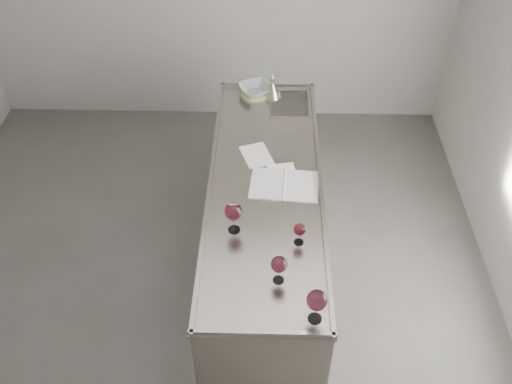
{
  "coord_description": "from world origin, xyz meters",
  "views": [
    {
      "loc": [
        0.51,
        -2.56,
        3.46
      ],
      "look_at": [
        0.44,
        0.12,
        1.02
      ],
      "focal_mm": 40.0,
      "sensor_mm": 36.0,
      "label": 1
    }
  ],
  "objects_px": {
    "wine_glass_small": "(300,230)",
    "wine_funnel": "(272,90)",
    "wine_glass_left": "(233,212)",
    "ceramic_bowl": "(255,89)",
    "wine_glass_right": "(317,301)",
    "counter": "(265,231)",
    "notebook": "(284,185)",
    "wine_glass_middle": "(279,265)"
  },
  "relations": [
    {
      "from": "wine_glass_middle",
      "to": "wine_glass_left",
      "type": "bearing_deg",
      "value": 125.01
    },
    {
      "from": "ceramic_bowl",
      "to": "wine_funnel",
      "type": "relative_size",
      "value": 1.16
    },
    {
      "from": "wine_glass_small",
      "to": "wine_funnel",
      "type": "bearing_deg",
      "value": 95.97
    },
    {
      "from": "notebook",
      "to": "counter",
      "type": "bearing_deg",
      "value": 171.98
    },
    {
      "from": "wine_glass_small",
      "to": "ceramic_bowl",
      "type": "bearing_deg",
      "value": 100.59
    },
    {
      "from": "wine_glass_middle",
      "to": "wine_glass_small",
      "type": "distance_m",
      "value": 0.32
    },
    {
      "from": "wine_glass_left",
      "to": "wine_glass_small",
      "type": "relative_size",
      "value": 1.42
    },
    {
      "from": "ceramic_bowl",
      "to": "wine_funnel",
      "type": "bearing_deg",
      "value": -12.01
    },
    {
      "from": "wine_glass_left",
      "to": "wine_glass_middle",
      "type": "bearing_deg",
      "value": -54.99
    },
    {
      "from": "wine_glass_small",
      "to": "counter",
      "type": "bearing_deg",
      "value": 111.13
    },
    {
      "from": "wine_glass_left",
      "to": "ceramic_bowl",
      "type": "relative_size",
      "value": 0.87
    },
    {
      "from": "ceramic_bowl",
      "to": "wine_glass_left",
      "type": "bearing_deg",
      "value": -93.41
    },
    {
      "from": "wine_glass_middle",
      "to": "notebook",
      "type": "relative_size",
      "value": 0.38
    },
    {
      "from": "wine_glass_left",
      "to": "notebook",
      "type": "bearing_deg",
      "value": 52.93
    },
    {
      "from": "wine_glass_middle",
      "to": "ceramic_bowl",
      "type": "relative_size",
      "value": 0.75
    },
    {
      "from": "wine_glass_left",
      "to": "wine_glass_right",
      "type": "xyz_separation_m",
      "value": [
        0.46,
        -0.64,
        0.0
      ]
    },
    {
      "from": "counter",
      "to": "wine_glass_middle",
      "type": "relative_size",
      "value": 13.23
    },
    {
      "from": "wine_glass_middle",
      "to": "counter",
      "type": "bearing_deg",
      "value": 95.83
    },
    {
      "from": "counter",
      "to": "wine_glass_left",
      "type": "xyz_separation_m",
      "value": [
        -0.19,
        -0.44,
        0.62
      ]
    },
    {
      "from": "ceramic_bowl",
      "to": "wine_funnel",
      "type": "distance_m",
      "value": 0.14
    },
    {
      "from": "wine_funnel",
      "to": "wine_glass_right",
      "type": "bearing_deg",
      "value": -83.75
    },
    {
      "from": "wine_glass_middle",
      "to": "wine_glass_right",
      "type": "xyz_separation_m",
      "value": [
        0.19,
        -0.25,
        0.02
      ]
    },
    {
      "from": "wine_glass_right",
      "to": "ceramic_bowl",
      "type": "xyz_separation_m",
      "value": [
        -0.37,
        2.16,
        -0.1
      ]
    },
    {
      "from": "counter",
      "to": "wine_glass_small",
      "type": "relative_size",
      "value": 16.11
    },
    {
      "from": "wine_glass_right",
      "to": "counter",
      "type": "bearing_deg",
      "value": 104.27
    },
    {
      "from": "counter",
      "to": "wine_glass_left",
      "type": "relative_size",
      "value": 11.34
    },
    {
      "from": "notebook",
      "to": "wine_funnel",
      "type": "bearing_deg",
      "value": 99.22
    },
    {
      "from": "wine_glass_right",
      "to": "notebook",
      "type": "height_order",
      "value": "wine_glass_right"
    },
    {
      "from": "wine_glass_left",
      "to": "wine_glass_right",
      "type": "height_order",
      "value": "wine_glass_right"
    },
    {
      "from": "notebook",
      "to": "ceramic_bowl",
      "type": "height_order",
      "value": "ceramic_bowl"
    },
    {
      "from": "ceramic_bowl",
      "to": "notebook",
      "type": "bearing_deg",
      "value": -78.7
    },
    {
      "from": "notebook",
      "to": "wine_funnel",
      "type": "height_order",
      "value": "wine_funnel"
    },
    {
      "from": "wine_glass_right",
      "to": "wine_funnel",
      "type": "xyz_separation_m",
      "value": [
        -0.23,
        2.13,
        -0.09
      ]
    },
    {
      "from": "counter",
      "to": "ceramic_bowl",
      "type": "relative_size",
      "value": 9.91
    },
    {
      "from": "notebook",
      "to": "ceramic_bowl",
      "type": "distance_m",
      "value": 1.13
    },
    {
      "from": "wine_glass_middle",
      "to": "wine_funnel",
      "type": "relative_size",
      "value": 0.87
    },
    {
      "from": "wine_glass_left",
      "to": "wine_glass_middle",
      "type": "distance_m",
      "value": 0.47
    },
    {
      "from": "wine_glass_left",
      "to": "wine_glass_right",
      "type": "bearing_deg",
      "value": -54.25
    },
    {
      "from": "wine_glass_middle",
      "to": "wine_glass_small",
      "type": "relative_size",
      "value": 1.22
    },
    {
      "from": "wine_glass_small",
      "to": "wine_funnel",
      "type": "distance_m",
      "value": 1.6
    },
    {
      "from": "ceramic_bowl",
      "to": "counter",
      "type": "bearing_deg",
      "value": -84.98
    },
    {
      "from": "ceramic_bowl",
      "to": "wine_funnel",
      "type": "height_order",
      "value": "wine_funnel"
    }
  ]
}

